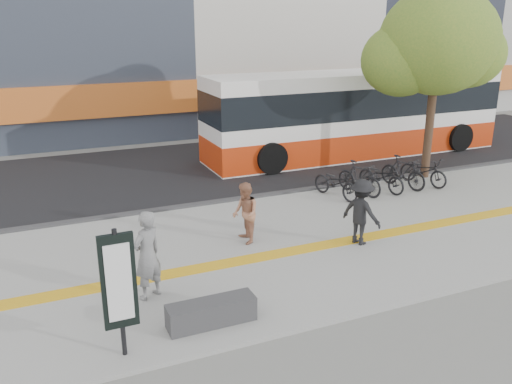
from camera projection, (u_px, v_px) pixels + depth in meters
name	position (u px, v px, depth m)	size (l,w,h in m)	color
ground	(307.00, 273.00, 11.64)	(120.00, 120.00, 0.00)	slate
sidewalk	(277.00, 246.00, 12.93)	(40.00, 7.00, 0.08)	gray
tactile_strip	(286.00, 252.00, 12.48)	(40.00, 0.45, 0.01)	gold
street	(188.00, 170.00, 19.47)	(40.00, 8.00, 0.06)	black
curb	(226.00, 201.00, 15.97)	(40.00, 0.25, 0.14)	#323234
bench	(211.00, 312.00, 9.51)	(1.60, 0.45, 0.45)	#323234
signboard	(119.00, 284.00, 8.30)	(0.55, 0.10, 2.20)	black
street_tree	(435.00, 44.00, 17.16)	(4.40, 3.80, 6.31)	#3C251B
bus	(356.00, 116.00, 21.14)	(12.26, 2.91, 3.26)	white
bicycle_row	(382.00, 176.00, 16.79)	(4.38, 1.87, 1.03)	black
seated_woman	(147.00, 255.00, 10.21)	(0.65, 0.43, 1.79)	black
pedestrian_tan	(245.00, 213.00, 12.83)	(0.73, 0.57, 1.50)	#A86E52
pedestrian_dark	(361.00, 212.00, 12.75)	(1.04, 0.60, 1.61)	black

